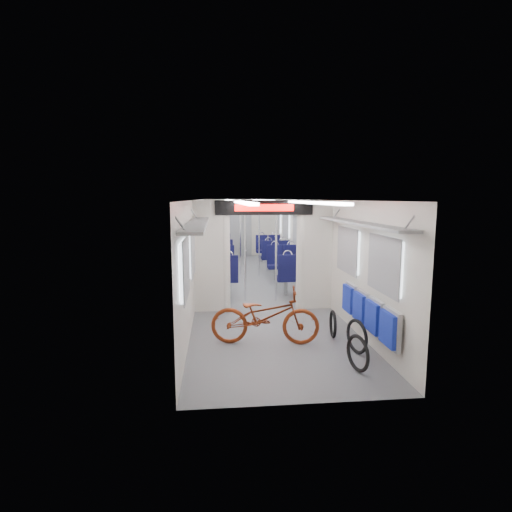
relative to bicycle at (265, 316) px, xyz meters
The scene contains 14 objects.
carriage 3.92m from the bicycle, 86.71° to the left, with size 12.00×12.02×2.31m.
bicycle is the anchor object (origin of this frame).
flip_bench 1.61m from the bicycle, 11.76° to the right, with size 0.12×2.13×0.54m.
bike_hoop_a 1.64m from the bicycle, 45.94° to the right, with size 0.51×0.51×0.05m, color black.
bike_hoop_b 1.46m from the bicycle, 22.18° to the right, with size 0.53×0.53×0.05m, color black.
bike_hoop_c 1.22m from the bicycle, ahead, with size 0.47×0.47×0.05m, color black.
seat_bay_near_left 4.23m from the bicycle, 99.77° to the left, with size 0.93×2.15×1.12m.
seat_bay_near_right 4.27m from the bicycle, 74.35° to the left, with size 0.93×2.15×1.12m.
seat_bay_far_left 7.61m from the bicycle, 95.42° to the left, with size 0.95×2.27×1.16m.
seat_bay_far_right 7.60m from the bicycle, 81.28° to the left, with size 0.91×2.06×1.10m.
stanchion_near_left 2.87m from the bicycle, 92.38° to the left, with size 0.04×0.04×2.30m, color silver.
stanchion_near_right 2.82m from the bicycle, 77.81° to the left, with size 0.05×0.05×2.30m, color silver.
stanchion_far_left 6.11m from the bicycle, 90.22° to the left, with size 0.05×0.05×2.30m, color silver.
stanchion_far_right 5.77m from the bicycle, 84.81° to the left, with size 0.04×0.04×2.30m, color silver.
Camera 1 is at (-0.98, -10.21, 2.34)m, focal length 28.00 mm.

